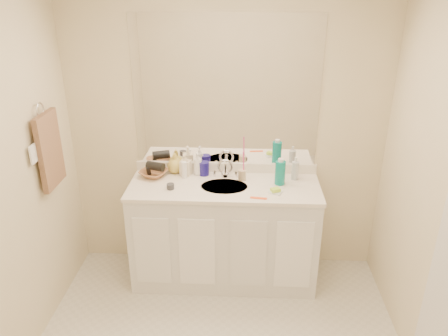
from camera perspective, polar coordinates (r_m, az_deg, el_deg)
wall_back at (r=3.60m, az=0.26°, el=4.27°), size 2.60×0.02×2.40m
vanity_cabinet at (r=3.69m, az=0.04°, el=-8.60°), size 1.50×0.55×0.85m
countertop at (r=3.48m, az=0.04°, el=-2.46°), size 1.52×0.57×0.03m
backsplash at (r=3.69m, az=0.25°, el=0.09°), size 1.52×0.03×0.08m
sink_basin at (r=3.46m, az=0.03°, el=-2.56°), size 0.37×0.37×0.02m
faucet at (r=3.59m, az=0.17°, el=-0.33°), size 0.02×0.02×0.11m
mirror at (r=3.49m, az=0.27°, el=9.82°), size 1.48×0.01×1.20m
blue_mug at (r=3.63m, az=-2.62°, el=-0.06°), size 0.09×0.09×0.11m
tan_cup at (r=3.54m, az=2.38°, el=-0.91°), size 0.07×0.07×0.09m
toothbrush at (r=3.50m, az=2.57°, el=0.68°), size 0.02×0.04×0.21m
mouthwash_bottle at (r=3.48m, az=7.34°, el=-0.62°), size 0.10×0.10×0.19m
clear_pump_bottle at (r=3.58m, az=9.26°, el=-0.34°), size 0.07×0.07×0.15m
soap_dish at (r=3.37m, az=6.72°, el=-3.14°), size 0.12×0.11×0.01m
green_soap at (r=3.36m, az=6.73°, el=-2.85°), size 0.08×0.07×0.02m
orange_comb at (r=3.28m, az=4.54°, el=-3.94°), size 0.13×0.04×0.01m
dark_jar at (r=3.42m, az=-7.00°, el=-2.41°), size 0.07×0.07×0.04m
extra_white_bottle at (r=3.58m, az=-5.21°, el=-0.25°), size 0.05×0.05×0.14m
soap_bottle_white at (r=3.62m, az=-3.42°, el=0.55°), size 0.08×0.08×0.19m
soap_bottle_cream at (r=3.63m, az=-5.04°, el=0.49°), size 0.10×0.10×0.19m
soap_bottle_yellow at (r=3.68m, az=-6.42°, el=0.66°), size 0.16×0.16×0.17m
wicker_basket at (r=3.66m, az=-9.18°, el=-0.68°), size 0.29×0.29×0.05m
hair_dryer at (r=3.63m, az=-8.94°, el=0.22°), size 0.16×0.12×0.07m
towel_ring at (r=3.31m, az=-22.90°, el=6.99°), size 0.01×0.11×0.11m
hand_towel at (r=3.39m, az=-21.80°, el=2.17°), size 0.04×0.32×0.55m
switch_plate at (r=3.22m, az=-23.67°, el=1.67°), size 0.01×0.08×0.13m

